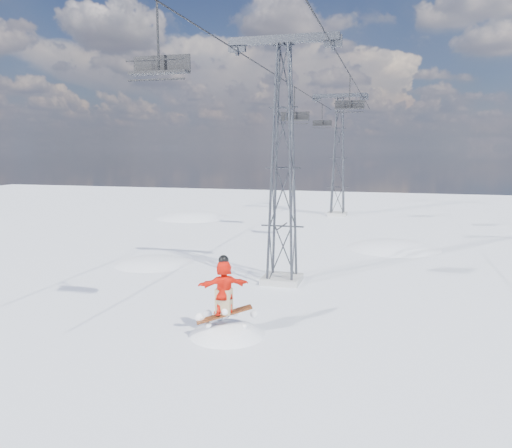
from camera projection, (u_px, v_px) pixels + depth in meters
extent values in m
plane|color=white|center=(208.00, 342.00, 16.64)|extent=(120.00, 120.00, 0.00)
sphere|color=white|center=(158.00, 391.00, 29.14)|extent=(16.00, 16.00, 16.00)
sphere|color=white|center=(387.00, 386.00, 33.69)|extent=(20.00, 20.00, 20.00)
sphere|color=white|center=(195.00, 324.00, 48.02)|extent=(22.00, 22.00, 22.00)
cube|color=#999999|center=(282.00, 279.00, 24.04)|extent=(1.80, 1.80, 0.30)
cube|color=#32343A|center=(284.00, 39.00, 22.37)|extent=(5.00, 0.35, 0.35)
cube|color=#32343A|center=(237.00, 46.00, 22.97)|extent=(0.80, 0.25, 0.50)
cube|color=#32343A|center=(333.00, 41.00, 21.83)|extent=(0.80, 0.25, 0.50)
cube|color=#999999|center=(337.00, 214.00, 47.89)|extent=(1.80, 1.80, 0.30)
cube|color=#32343A|center=(340.00, 95.00, 46.22)|extent=(5.00, 0.35, 0.35)
cube|color=#32343A|center=(316.00, 98.00, 46.82)|extent=(0.80, 0.25, 0.50)
cube|color=#32343A|center=(364.00, 97.00, 45.68)|extent=(0.80, 0.25, 0.50)
cylinder|color=black|center=(287.00, 82.00, 33.97)|extent=(0.06, 51.00, 0.06)
cylinder|color=black|center=(353.00, 80.00, 32.83)|extent=(0.06, 51.00, 0.06)
sphere|color=white|center=(228.00, 382.00, 17.57)|extent=(4.40, 4.40, 4.40)
cube|color=#9E4515|center=(224.00, 314.00, 16.90)|extent=(1.87, 1.18, 0.50)
imported|color=#FB1C0B|center=(224.00, 287.00, 16.76)|extent=(1.80, 1.30, 1.87)
cube|color=#97845D|center=(224.00, 302.00, 16.83)|extent=(0.65, 0.60, 0.86)
sphere|color=black|center=(224.00, 260.00, 16.62)|extent=(0.35, 0.35, 0.35)
cylinder|color=black|center=(158.00, 37.00, 15.33)|extent=(0.08, 0.08, 2.12)
cube|color=black|center=(159.00, 73.00, 15.49)|extent=(1.93, 0.43, 0.08)
cube|color=black|center=(162.00, 64.00, 15.65)|extent=(1.93, 0.06, 0.53)
cylinder|color=black|center=(156.00, 80.00, 15.30)|extent=(1.93, 0.06, 0.06)
cylinder|color=black|center=(154.00, 60.00, 15.16)|extent=(1.93, 0.05, 0.05)
cylinder|color=black|center=(350.00, 92.00, 30.86)|extent=(0.07, 0.07, 2.01)
cube|color=black|center=(349.00, 109.00, 31.01)|extent=(1.82, 0.41, 0.07)
cube|color=black|center=(350.00, 104.00, 31.16)|extent=(1.82, 0.05, 0.50)
cylinder|color=black|center=(349.00, 112.00, 30.83)|extent=(1.82, 0.05, 0.05)
cylinder|color=black|center=(349.00, 103.00, 30.70)|extent=(1.82, 0.05, 0.05)
cylinder|color=black|center=(294.00, 104.00, 36.62)|extent=(0.09, 0.09, 2.40)
cube|color=black|center=(294.00, 120.00, 36.80)|extent=(2.18, 0.49, 0.09)
cube|color=black|center=(295.00, 116.00, 36.98)|extent=(2.18, 0.07, 0.60)
cylinder|color=black|center=(293.00, 124.00, 36.58)|extent=(2.18, 0.07, 0.07)
cylinder|color=black|center=(293.00, 115.00, 36.43)|extent=(2.18, 0.05, 0.05)
cylinder|color=black|center=(322.00, 115.00, 50.93)|extent=(0.08, 0.08, 2.15)
cube|color=black|center=(322.00, 126.00, 51.09)|extent=(1.95, 0.44, 0.08)
cube|color=black|center=(322.00, 123.00, 51.25)|extent=(1.95, 0.06, 0.54)
cylinder|color=black|center=(321.00, 128.00, 50.90)|extent=(1.95, 0.06, 0.06)
cylinder|color=black|center=(322.00, 122.00, 50.76)|extent=(1.95, 0.05, 0.05)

